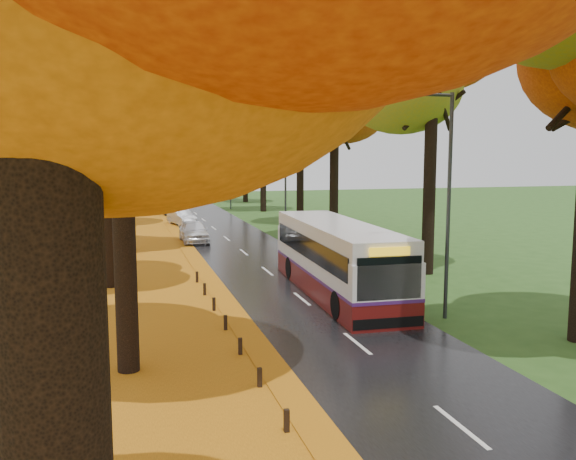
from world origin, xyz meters
name	(u,v)px	position (x,y,z in m)	size (l,w,h in m)	color
ground	(460,428)	(0.00, 0.00, 0.00)	(160.00, 160.00, 0.00)	#284C19
road	(241,250)	(0.00, 25.00, 0.02)	(6.50, 90.00, 0.04)	black
centre_line	(241,250)	(0.00, 25.00, 0.04)	(0.12, 90.00, 0.01)	silver
leaf_verge	(86,257)	(-9.00, 25.00, 0.01)	(12.00, 90.00, 0.02)	#904E0D
leaf_drift	(190,252)	(-3.05, 25.00, 0.04)	(0.90, 90.00, 0.01)	orange
trees_left	(113,91)	(-7.18, 27.06, 9.53)	(9.20, 74.00, 13.88)	black
trees_right	(342,94)	(7.19, 26.91, 9.69)	(9.30, 74.20, 13.96)	black
bollard_row	(249,361)	(-3.70, 4.70, 0.26)	(0.11, 23.51, 0.52)	black
streetlamp_near	(443,188)	(3.95, 8.00, 4.71)	(2.45, 0.18, 8.00)	#333538
streetlamp_mid	(282,170)	(3.95, 30.00, 4.71)	(2.45, 0.18, 8.00)	#333538
streetlamp_far	(228,164)	(3.95, 52.00, 4.71)	(2.45, 0.18, 8.00)	#333538
bus	(337,257)	(1.68, 12.52, 1.60)	(3.01, 11.40, 2.98)	#560F0D
car_white	(194,231)	(-2.35, 28.97, 0.76)	(1.69, 4.21, 1.43)	white
car_silver	(182,217)	(-2.19, 38.82, 0.66)	(1.32, 3.78, 1.25)	#AFB2B8
car_dark	(171,207)	(-2.33, 48.08, 0.72)	(1.89, 4.66, 1.35)	black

